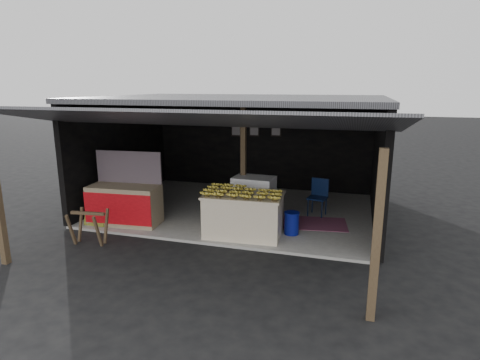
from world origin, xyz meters
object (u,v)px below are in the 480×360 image
(sawhorse, at_px, (89,224))
(water_barrel, at_px, (292,224))
(white_crate, at_px, (254,199))
(plastic_chair, at_px, (319,194))
(neighbor_stall, at_px, (125,203))
(banana_table, at_px, (244,215))

(sawhorse, xyz_separation_m, water_barrel, (4.03, 1.67, -0.16))
(white_crate, relative_size, sawhorse, 1.45)
(sawhorse, distance_m, plastic_chair, 5.51)
(neighbor_stall, bearing_deg, white_crate, 16.51)
(banana_table, height_order, water_barrel, banana_table)
(banana_table, height_order, neighbor_stall, neighbor_stall)
(banana_table, bearing_deg, white_crate, 89.28)
(banana_table, height_order, sawhorse, banana_table)
(white_crate, relative_size, neighbor_stall, 0.63)
(sawhorse, height_order, plastic_chair, plastic_chair)
(banana_table, relative_size, water_barrel, 3.68)
(white_crate, bearing_deg, neighbor_stall, -154.67)
(banana_table, xyz_separation_m, sawhorse, (-3.02, -1.31, -0.07))
(white_crate, xyz_separation_m, water_barrel, (1.06, -0.70, -0.30))
(white_crate, distance_m, plastic_chair, 1.72)
(water_barrel, bearing_deg, plastic_chair, 74.94)
(neighbor_stall, height_order, water_barrel, neighbor_stall)
(banana_table, distance_m, water_barrel, 1.10)
(water_barrel, relative_size, plastic_chair, 0.51)
(neighbor_stall, height_order, sawhorse, neighbor_stall)
(neighbor_stall, relative_size, sawhorse, 2.29)
(neighbor_stall, bearing_deg, banana_table, -3.70)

